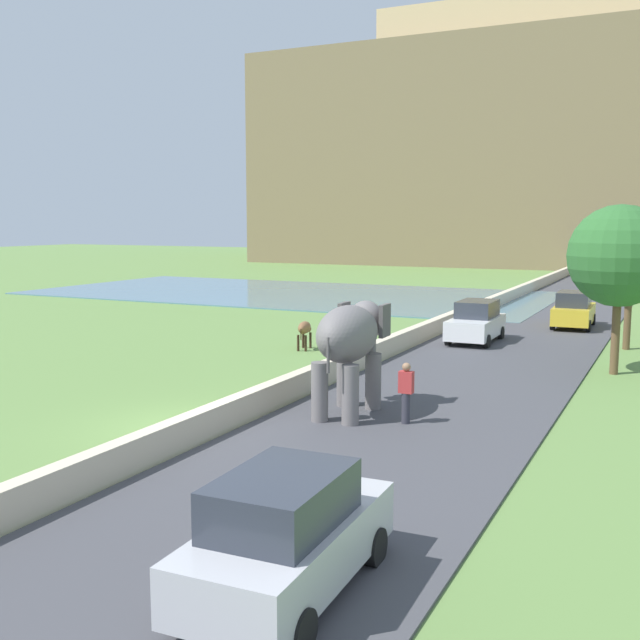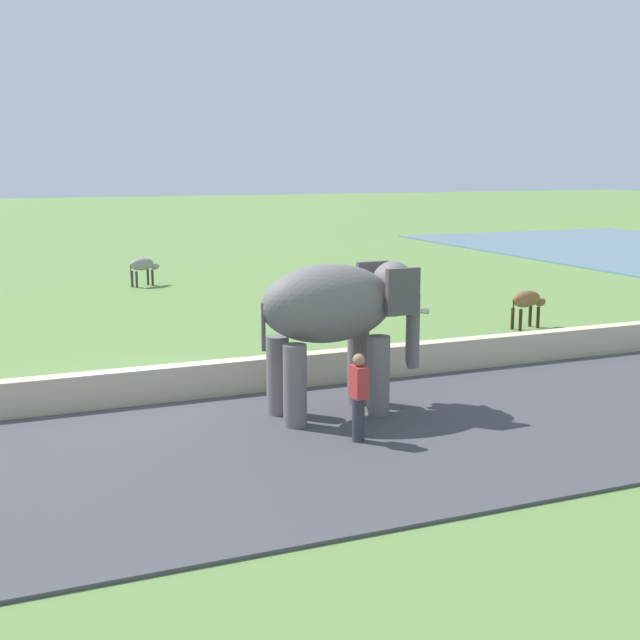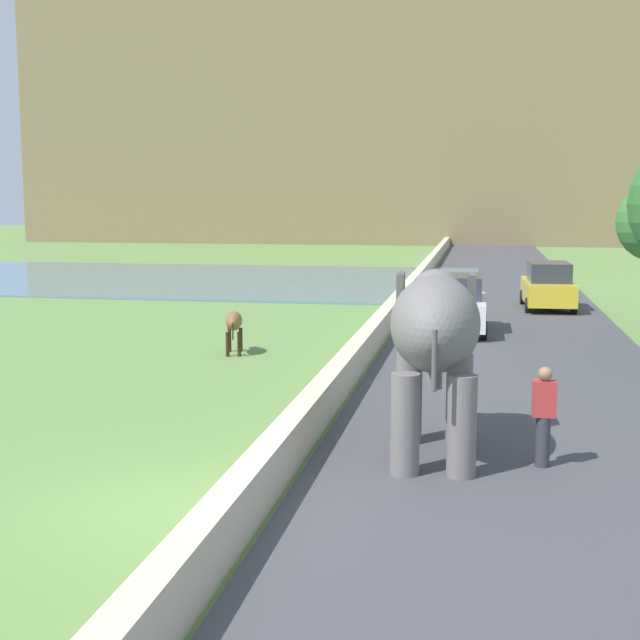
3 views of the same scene
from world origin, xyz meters
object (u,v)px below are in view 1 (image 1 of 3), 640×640
elephant (351,340)px  car_silver (287,534)px  person_beside_elephant (406,392)px  cow_brown (305,329)px  car_yellow (574,310)px  car_white (476,322)px

elephant → car_silver: elephant is taller
person_beside_elephant → car_silver: car_silver is taller
person_beside_elephant → car_silver: bearing=-80.8°
elephant → car_silver: (3.16, -9.40, -1.14)m
elephant → person_beside_elephant: bearing=-12.0°
person_beside_elephant → cow_brown: bearing=129.7°
person_beside_elephant → car_silver: 9.16m
person_beside_elephant → elephant: bearing=168.0°
elephant → cow_brown: size_ratio=2.46×
elephant → person_beside_elephant: (1.70, -0.36, -1.16)m
elephant → car_silver: 9.99m
car_yellow → cow_brown: car_yellow is taller
car_silver → car_white: 22.94m
car_yellow → cow_brown: size_ratio=2.84×
elephant → car_white: bearing=90.0°
person_beside_elephant → car_white: (-1.69, 13.69, 0.03)m
elephant → cow_brown: elephant is taller
car_silver → car_white: same height
elephant → car_yellow: 19.93m
elephant → person_beside_elephant: elephant is taller
elephant → car_yellow: bearing=80.9°
car_silver → person_beside_elephant: bearing=99.2°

